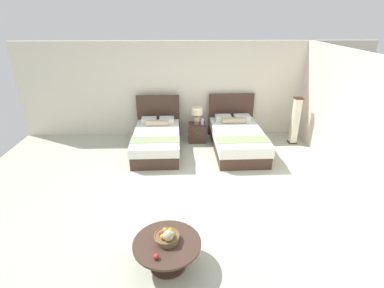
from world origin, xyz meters
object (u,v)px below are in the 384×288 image
object	(u,v)px
bed_near_window	(157,139)
bed_near_corner	(237,138)
floor_lamp_corner	(295,121)
table_lamp	(197,114)
coffee_table	(167,248)
nightstand	(197,132)
fruit_bowl	(167,237)
loose_apple	(156,257)
vase	(202,121)

from	to	relation	value
bed_near_window	bed_near_corner	xyz separation A→B (m)	(2.05, -0.00, 0.01)
floor_lamp_corner	bed_near_corner	bearing A→B (deg)	-167.87
table_lamp	coffee_table	distance (m)	4.44
nightstand	table_lamp	distance (m)	0.53
bed_near_corner	floor_lamp_corner	bearing A→B (deg)	12.13
bed_near_corner	nightstand	size ratio (longest dim) A/B	4.51
bed_near_window	bed_near_corner	world-z (taller)	bed_near_corner
table_lamp	fruit_bowl	bearing A→B (deg)	-98.14
coffee_table	loose_apple	bearing A→B (deg)	-113.49
fruit_bowl	loose_apple	bearing A→B (deg)	-111.67
bed_near_window	loose_apple	distance (m)	4.09
bed_near_window	table_lamp	world-z (taller)	bed_near_window
vase	coffee_table	xyz separation A→B (m)	(-0.76, -4.31, -0.28)
coffee_table	loose_apple	world-z (taller)	loose_apple
loose_apple	vase	bearing A→B (deg)	79.14
coffee_table	loose_apple	xyz separation A→B (m)	(-0.12, -0.28, 0.14)
vase	nightstand	bearing A→B (deg)	163.69
bed_near_window	floor_lamp_corner	distance (m)	3.67
nightstand	vase	world-z (taller)	vase
nightstand	table_lamp	bearing A→B (deg)	90.00
coffee_table	fruit_bowl	size ratio (longest dim) A/B	2.66
floor_lamp_corner	table_lamp	bearing A→B (deg)	174.82
bed_near_corner	table_lamp	distance (m)	1.25
fruit_bowl	nightstand	bearing A→B (deg)	81.82
bed_near_window	nightstand	distance (m)	1.19
nightstand	coffee_table	distance (m)	4.39
bed_near_window	bed_near_corner	size ratio (longest dim) A/B	0.94
table_lamp	coffee_table	xyz separation A→B (m)	(-0.62, -4.37, -0.47)
vase	fruit_bowl	distance (m)	4.34
vase	floor_lamp_corner	world-z (taller)	floor_lamp_corner
bed_near_corner	table_lamp	world-z (taller)	bed_near_corner
bed_near_corner	fruit_bowl	bearing A→B (deg)	-113.30
bed_near_window	table_lamp	size ratio (longest dim) A/B	4.72
bed_near_corner	nightstand	bearing A→B (deg)	150.83
floor_lamp_corner	bed_near_window	bearing A→B (deg)	-174.68
bed_near_corner	coffee_table	size ratio (longest dim) A/B	2.40
loose_apple	floor_lamp_corner	world-z (taller)	floor_lamp_corner
bed_near_window	coffee_table	distance (m)	3.82
bed_near_window	fruit_bowl	world-z (taller)	bed_near_window
table_lamp	coffee_table	size ratio (longest dim) A/B	0.48
bed_near_window	floor_lamp_corner	xyz separation A→B (m)	(3.64, 0.34, 0.33)
table_lamp	floor_lamp_corner	size ratio (longest dim) A/B	0.35
nightstand	loose_apple	bearing A→B (deg)	-99.13
table_lamp	bed_near_corner	bearing A→B (deg)	-30.04
bed_near_corner	nightstand	world-z (taller)	bed_near_corner
vase	loose_apple	xyz separation A→B (m)	(-0.88, -4.59, -0.15)
floor_lamp_corner	fruit_bowl	bearing A→B (deg)	-128.06
table_lamp	fruit_bowl	distance (m)	4.39
loose_apple	floor_lamp_corner	bearing A→B (deg)	52.91
vase	loose_apple	bearing A→B (deg)	-100.86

